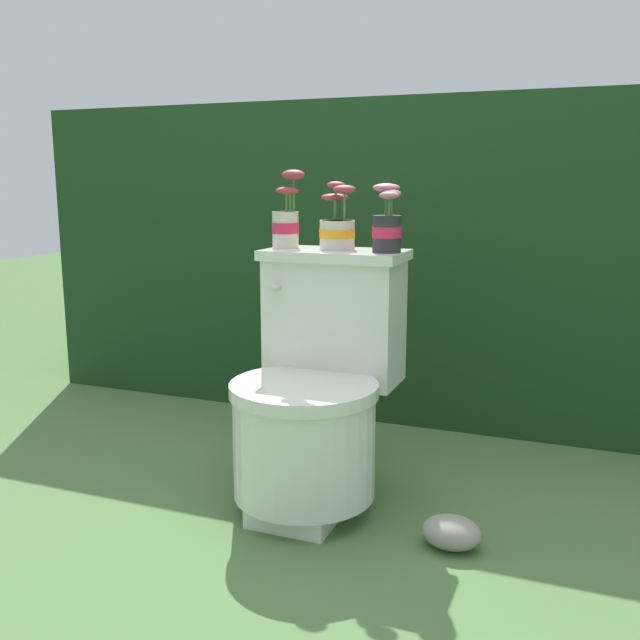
# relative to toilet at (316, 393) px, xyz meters

# --- Properties ---
(ground_plane) EXTENTS (12.00, 12.00, 0.00)m
(ground_plane) POSITION_rel_toilet_xyz_m (0.03, -0.06, -0.33)
(ground_plane) COLOR #4C703D
(hedge_backdrop) EXTENTS (3.16, 0.81, 1.24)m
(hedge_backdrop) POSITION_rel_toilet_xyz_m (0.03, 1.13, 0.29)
(hedge_backdrop) COLOR #193819
(hedge_backdrop) RESTS_ON ground
(toilet) EXTENTS (0.43, 0.57, 0.73)m
(toilet) POSITION_rel_toilet_xyz_m (0.00, 0.00, 0.00)
(toilet) COLOR silver
(toilet) RESTS_ON ground
(potted_plant_left) EXTENTS (0.11, 0.08, 0.24)m
(potted_plant_left) POSITION_rel_toilet_xyz_m (-0.16, 0.16, 0.49)
(potted_plant_left) COLOR beige
(potted_plant_left) RESTS_ON toilet
(potted_plant_midleft) EXTENTS (0.13, 0.12, 0.20)m
(potted_plant_midleft) POSITION_rel_toilet_xyz_m (0.00, 0.17, 0.47)
(potted_plant_midleft) COLOR beige
(potted_plant_midleft) RESTS_ON toilet
(potted_plant_middle) EXTENTS (0.09, 0.09, 0.20)m
(potted_plant_middle) POSITION_rel_toilet_xyz_m (0.17, 0.14, 0.49)
(potted_plant_middle) COLOR #262628
(potted_plant_middle) RESTS_ON toilet
(garden_stone) EXTENTS (0.15, 0.12, 0.09)m
(garden_stone) POSITION_rel_toilet_xyz_m (0.44, -0.15, -0.29)
(garden_stone) COLOR gray
(garden_stone) RESTS_ON ground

